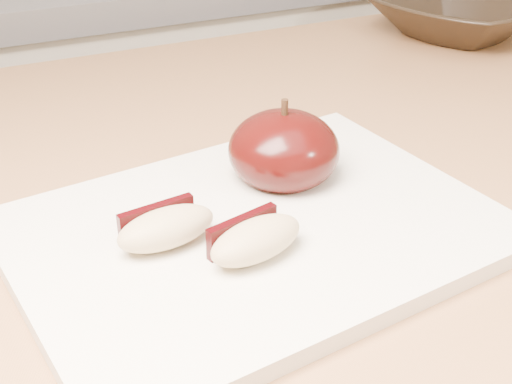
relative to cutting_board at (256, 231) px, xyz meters
name	(u,v)px	position (x,y,z in m)	size (l,w,h in m)	color
back_cabinet	(78,210)	(0.00, 0.81, -0.44)	(2.40, 0.62, 0.94)	silver
cutting_board	(256,231)	(0.00, 0.00, 0.00)	(0.33, 0.24, 0.01)	white
apple_half	(284,150)	(0.05, 0.05, 0.03)	(0.11, 0.11, 0.07)	black
apple_wedge_a	(165,227)	(-0.06, 0.00, 0.02)	(0.07, 0.04, 0.02)	tan
apple_wedge_b	(255,239)	(-0.02, -0.03, 0.02)	(0.07, 0.05, 0.02)	tan
bowl	(458,14)	(0.42, 0.31, 0.02)	(0.20, 0.20, 0.05)	black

